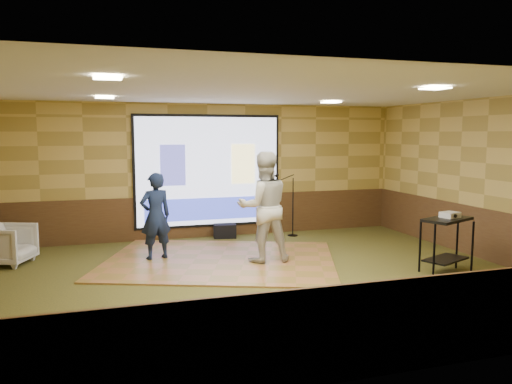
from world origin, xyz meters
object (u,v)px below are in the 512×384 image
object	(u,v)px
projector	(450,215)
banquet_chair	(8,245)
av_table	(447,235)
mic_stand	(291,215)
projector_screen	(209,172)
dance_floor	(220,260)
player_right	(264,207)
duffel_bag	(225,231)
player_left	(155,216)

from	to	relation	value
projector	banquet_chair	world-z (taller)	projector
av_table	banquet_chair	bearing A→B (deg)	158.54
mic_stand	banquet_chair	size ratio (longest dim) A/B	1.82
av_table	projector_screen	bearing A→B (deg)	127.98
dance_floor	projector	bearing A→B (deg)	-28.19
player_right	duffel_bag	size ratio (longest dim) A/B	4.01
av_table	duffel_bag	size ratio (longest dim) A/B	1.89
dance_floor	mic_stand	bearing A→B (deg)	39.85
dance_floor	av_table	xyz separation A→B (m)	(3.45, -1.91, 0.64)
projector	duffel_bag	distance (m)	4.93
av_table	banquet_chair	distance (m)	7.67
projector	banquet_chair	size ratio (longest dim) A/B	0.36
dance_floor	player_right	size ratio (longest dim) A/B	2.08
projector_screen	player_right	world-z (taller)	projector_screen
mic_stand	player_left	bearing A→B (deg)	-153.90
projector_screen	projector	distance (m)	5.23
banquet_chair	player_left	bearing A→B (deg)	-78.69
projector	banquet_chair	bearing A→B (deg)	143.53
projector	mic_stand	bearing A→B (deg)	96.55
projector_screen	av_table	size ratio (longest dim) A/B	3.53
dance_floor	projector_screen	bearing A→B (deg)	83.12
banquet_chair	duffel_bag	distance (m)	4.41
projector	mic_stand	distance (m)	3.92
mic_stand	duffel_bag	size ratio (longest dim) A/B	2.91
player_right	duffel_bag	distance (m)	2.50
duffel_bag	banquet_chair	bearing A→B (deg)	-165.64
player_right	av_table	xyz separation A→B (m)	(2.71, -1.56, -0.37)
projector	duffel_bag	size ratio (longest dim) A/B	0.57
dance_floor	mic_stand	size ratio (longest dim) A/B	2.87
dance_floor	projector	size ratio (longest dim) A/B	14.64
mic_stand	duffel_bag	distance (m)	1.55
dance_floor	duffel_bag	bearing A→B (deg)	73.70
player_right	av_table	world-z (taller)	player_right
duffel_bag	player_right	bearing A→B (deg)	-86.24
dance_floor	player_left	distance (m)	1.44
dance_floor	av_table	distance (m)	3.99
player_left	banquet_chair	distance (m)	2.66
av_table	mic_stand	xyz separation A→B (m)	(-1.38, 3.63, -0.16)
av_table	banquet_chair	world-z (taller)	av_table
av_table	player_right	bearing A→B (deg)	150.08
player_right	mic_stand	size ratio (longest dim) A/B	1.38
player_right	av_table	bearing A→B (deg)	152.98
player_left	projector_screen	bearing A→B (deg)	-141.66
projector_screen	player_right	bearing A→B (deg)	-79.38
player_right	projector	size ratio (longest dim) A/B	7.02
player_left	projector	distance (m)	5.17
player_right	banquet_chair	xyz separation A→B (m)	(-4.42, 1.24, -0.66)
player_left	duffel_bag	world-z (taller)	player_left
projector	duffel_bag	world-z (taller)	projector
projector	mic_stand	xyz separation A→B (m)	(-1.45, 3.61, -0.49)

